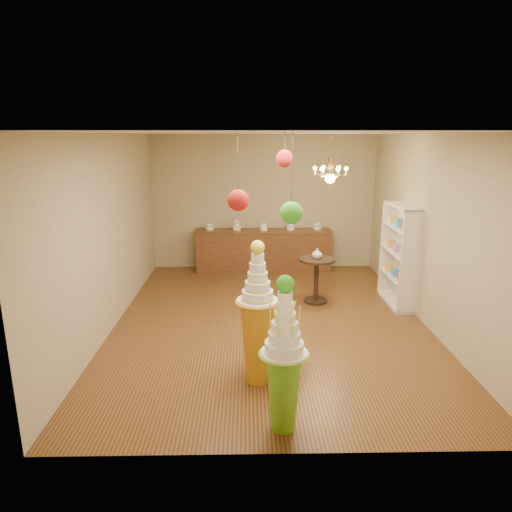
{
  "coord_description": "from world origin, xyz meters",
  "views": [
    {
      "loc": [
        -0.36,
        -6.99,
        2.96
      ],
      "look_at": [
        -0.23,
        0.0,
        1.11
      ],
      "focal_mm": 32.0,
      "sensor_mm": 36.0,
      "label": 1
    }
  ],
  "objects_px": {
    "pedestal_orange": "(258,329)",
    "sideboard": "(263,249)",
    "pedestal_green": "(284,371)",
    "round_table": "(316,274)"
  },
  "relations": [
    {
      "from": "pedestal_orange",
      "to": "sideboard",
      "type": "xyz_separation_m",
      "value": [
        0.25,
        4.86,
        -0.21
      ]
    },
    {
      "from": "pedestal_green",
      "to": "sideboard",
      "type": "xyz_separation_m",
      "value": [
        0.0,
        5.82,
        -0.18
      ]
    },
    {
      "from": "pedestal_orange",
      "to": "round_table",
      "type": "relative_size",
      "value": 2.11
    },
    {
      "from": "pedestal_green",
      "to": "sideboard",
      "type": "bearing_deg",
      "value": 89.99
    },
    {
      "from": "sideboard",
      "to": "round_table",
      "type": "height_order",
      "value": "sideboard"
    },
    {
      "from": "pedestal_green",
      "to": "pedestal_orange",
      "type": "relative_size",
      "value": 0.93
    },
    {
      "from": "pedestal_green",
      "to": "pedestal_orange",
      "type": "xyz_separation_m",
      "value": [
        -0.24,
        0.96,
        0.03
      ]
    },
    {
      "from": "sideboard",
      "to": "round_table",
      "type": "xyz_separation_m",
      "value": [
        0.89,
        -2.09,
        0.06
      ]
    },
    {
      "from": "pedestal_orange",
      "to": "sideboard",
      "type": "relative_size",
      "value": 0.59
    },
    {
      "from": "pedestal_orange",
      "to": "pedestal_green",
      "type": "bearing_deg",
      "value": -75.77
    }
  ]
}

